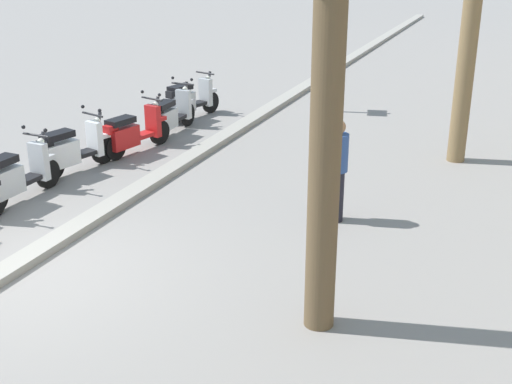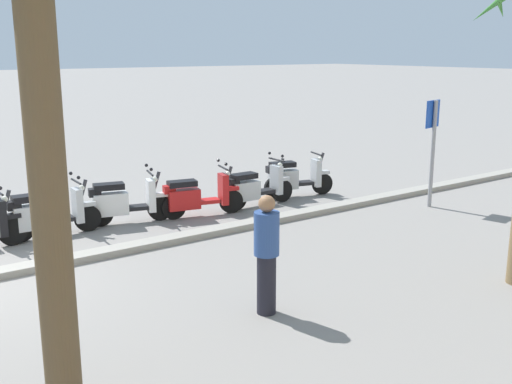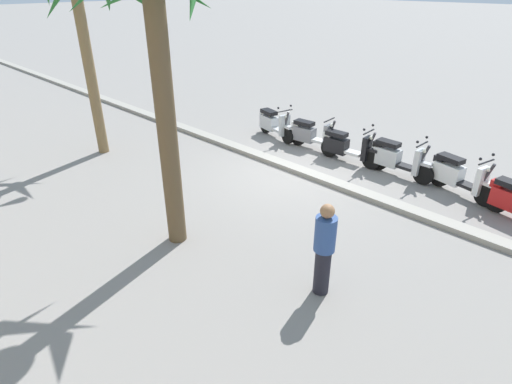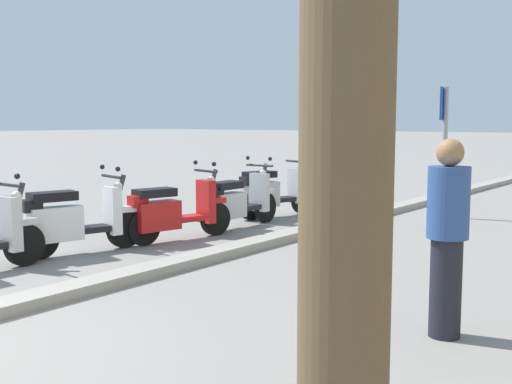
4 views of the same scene
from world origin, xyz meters
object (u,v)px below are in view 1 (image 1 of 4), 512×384
(scooter_silver_lead_nearest, at_px, (189,100))
(scooter_white_mid_front, at_px, (71,150))
(scooter_red_far_back, at_px, (133,132))
(scooter_silver_mid_rear, at_px, (15,177))
(crossing_sign, at_px, (315,51))
(scooter_silver_last_in_row, at_px, (171,115))
(pedestrian_strolling_near_curb, at_px, (337,169))

(scooter_silver_lead_nearest, distance_m, scooter_white_mid_front, 4.29)
(scooter_silver_lead_nearest, height_order, scooter_white_mid_front, scooter_white_mid_front)
(scooter_white_mid_front, bearing_deg, scooter_red_far_back, 165.31)
(scooter_silver_mid_rear, bearing_deg, crossing_sign, 161.20)
(scooter_red_far_back, bearing_deg, scooter_silver_last_in_row, 178.81)
(crossing_sign, bearing_deg, scooter_red_far_back, -25.91)
(scooter_white_mid_front, bearing_deg, scooter_silver_lead_nearest, 177.57)
(scooter_silver_lead_nearest, bearing_deg, scooter_red_far_back, 4.23)
(scooter_silver_last_in_row, distance_m, scooter_white_mid_front, 3.01)
(scooter_silver_lead_nearest, bearing_deg, scooter_white_mid_front, -2.43)
(scooter_silver_mid_rear, bearing_deg, scooter_silver_lead_nearest, 178.60)
(scooter_silver_last_in_row, height_order, scooter_silver_mid_rear, same)
(scooter_silver_last_in_row, distance_m, scooter_silver_mid_rear, 4.57)
(crossing_sign, bearing_deg, scooter_silver_last_in_row, -35.05)
(scooter_silver_lead_nearest, height_order, scooter_silver_last_in_row, scooter_silver_last_in_row)
(scooter_silver_mid_rear, relative_size, pedestrian_strolling_near_curb, 1.09)
(scooter_white_mid_front, bearing_deg, pedestrian_strolling_near_curb, 87.85)
(scooter_silver_lead_nearest, height_order, pedestrian_strolling_near_curb, pedestrian_strolling_near_curb)
(scooter_silver_mid_rear, bearing_deg, pedestrian_strolling_near_curb, 104.96)
(scooter_silver_lead_nearest, xyz_separation_m, crossing_sign, (-1.93, 2.51, 1.04))
(scooter_red_far_back, bearing_deg, scooter_silver_mid_rear, -6.55)
(scooter_silver_lead_nearest, xyz_separation_m, scooter_silver_mid_rear, (5.86, -0.14, 0.00))
(scooter_silver_last_in_row, distance_m, crossing_sign, 4.09)
(crossing_sign, bearing_deg, scooter_white_mid_front, -23.39)
(scooter_white_mid_front, xyz_separation_m, scooter_silver_mid_rear, (1.57, 0.04, 0.00))
(crossing_sign, height_order, pedestrian_strolling_near_curb, crossing_sign)
(scooter_red_far_back, xyz_separation_m, crossing_sign, (-4.74, 2.30, 1.06))
(scooter_white_mid_front, bearing_deg, crossing_sign, 156.61)
(scooter_silver_lead_nearest, bearing_deg, scooter_silver_mid_rear, -1.40)
(scooter_red_far_back, distance_m, scooter_white_mid_front, 1.53)
(scooter_white_mid_front, relative_size, crossing_sign, 0.71)
(scooter_silver_last_in_row, xyz_separation_m, scooter_silver_mid_rear, (4.55, -0.38, 0.02))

